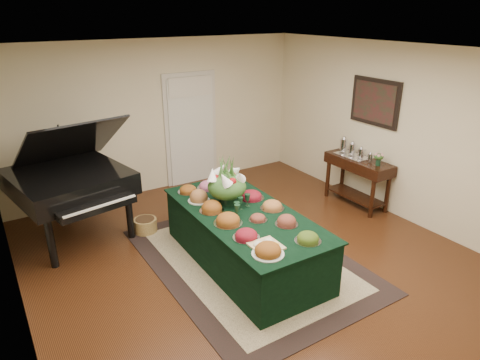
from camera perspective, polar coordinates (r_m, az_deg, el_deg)
ground at (r=5.89m, az=1.59°, el=-10.46°), size 6.00×6.00×0.00m
area_rug at (r=5.86m, az=1.13°, el=-10.56°), size 2.37×3.31×0.01m
kitchen_doorway at (r=8.14m, az=-6.53°, el=6.58°), size 1.05×0.07×2.10m
buffet_table at (r=5.63m, az=0.57°, el=-7.72°), size 1.22×2.52×0.73m
food_platters at (r=5.50m, az=-0.25°, el=-3.62°), size 1.03×2.34×0.14m
cutting_board at (r=4.72m, az=3.38°, el=-8.41°), size 0.32×0.32×0.10m
green_goblets at (r=5.44m, az=0.07°, el=-3.43°), size 0.36×0.28×0.18m
floral_centerpiece at (r=5.58m, az=-1.76°, el=-0.25°), size 0.53×0.53×0.53m
grand_piano at (r=6.52m, az=-21.74°, el=-0.02°), size 1.75×1.95×1.77m
wicker_basket at (r=6.64m, az=-12.49°, el=-5.95°), size 0.34×0.34×0.21m
mahogany_sideboard at (r=7.47m, az=15.47°, el=1.37°), size 0.45×1.20×0.82m
tea_service at (r=7.46m, az=14.99°, el=3.86°), size 0.34×0.74×0.30m
pink_bouquet at (r=7.13m, az=18.02°, el=2.92°), size 0.17×0.17×0.21m
wall_painting at (r=7.34m, az=17.54°, el=9.88°), size 0.05×0.95×0.75m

